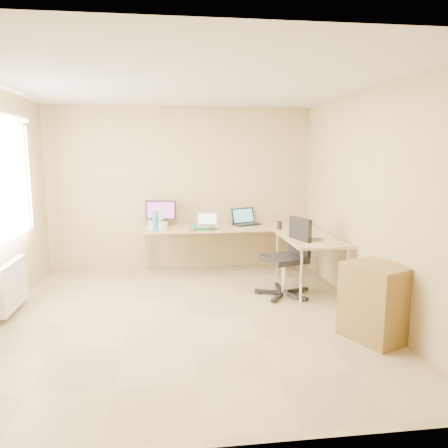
{
  "coord_description": "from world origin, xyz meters",
  "views": [
    {
      "loc": [
        -0.21,
        -4.74,
        1.87
      ],
      "look_at": [
        0.55,
        1.1,
        0.9
      ],
      "focal_mm": 34.69,
      "sensor_mm": 36.0,
      "label": 1
    }
  ],
  "objects": [
    {
      "name": "white_box",
      "position": [
        -0.4,
        2.05,
        0.77
      ],
      "size": [
        0.25,
        0.2,
        0.08
      ],
      "primitive_type": "cube",
      "rotation": [
        0.0,
        0.0,
        -0.16
      ],
      "color": "beige",
      "rests_on": "desk_main"
    },
    {
      "name": "book_stack",
      "position": [
        0.27,
        1.7,
        0.76
      ],
      "size": [
        0.27,
        0.35,
        0.05
      ],
      "primitive_type": "cube",
      "rotation": [
        0.0,
        0.0,
        0.14
      ],
      "color": "#19775A",
      "rests_on": "desk_main"
    },
    {
      "name": "window",
      "position": [
        -2.05,
        0.4,
        1.55
      ],
      "size": [
        0.1,
        1.8,
        1.4
      ],
      "primitive_type": "cube",
      "color": "white",
      "rests_on": "wall_left"
    },
    {
      "name": "wall_back",
      "position": [
        0.0,
        2.25,
        1.3
      ],
      "size": [
        4.5,
        0.0,
        4.5
      ],
      "primitive_type": "plane",
      "rotation": [
        1.57,
        0.0,
        0.0
      ],
      "color": "tan",
      "rests_on": "ground"
    },
    {
      "name": "ceiling",
      "position": [
        0.0,
        0.0,
        2.6
      ],
      "size": [
        4.5,
        4.5,
        0.0
      ],
      "primitive_type": "plane",
      "rotation": [
        3.14,
        0.0,
        0.0
      ],
      "color": "white",
      "rests_on": "ground"
    },
    {
      "name": "cd_stack",
      "position": [
        0.13,
        1.55,
        0.75
      ],
      "size": [
        0.17,
        0.17,
        0.03
      ],
      "primitive_type": "cylinder",
      "rotation": [
        0.0,
        0.0,
        0.29
      ],
      "color": "silver",
      "rests_on": "desk_main"
    },
    {
      "name": "desk_main",
      "position": [
        0.72,
        1.85,
        0.36
      ],
      "size": [
        2.65,
        0.7,
        0.73
      ],
      "primitive_type": "cube",
      "color": "tan",
      "rests_on": "ground"
    },
    {
      "name": "black_cup",
      "position": [
        1.46,
        1.55,
        0.79
      ],
      "size": [
        0.08,
        0.08,
        0.12
      ],
      "primitive_type": "cylinder",
      "rotation": [
        0.0,
        0.0,
        -0.17
      ],
      "color": "black",
      "rests_on": "desk_main"
    },
    {
      "name": "mug",
      "position": [
        -0.27,
        1.82,
        0.78
      ],
      "size": [
        0.11,
        0.11,
        0.1
      ],
      "primitive_type": "imported",
      "rotation": [
        0.0,
        0.0,
        -0.07
      ],
      "color": "white",
      "rests_on": "desk_main"
    },
    {
      "name": "desk_return",
      "position": [
        1.7,
        0.85,
        0.36
      ],
      "size": [
        0.7,
        1.3,
        0.73
      ],
      "primitive_type": "cube",
      "color": "tan",
      "rests_on": "ground"
    },
    {
      "name": "laptop_return",
      "position": [
        1.7,
        0.66,
        0.83
      ],
      "size": [
        0.35,
        0.29,
        0.21
      ],
      "primitive_type": "cube",
      "rotation": [
        0.0,
        0.0,
        1.42
      ],
      "color": "#BEBEBE",
      "rests_on": "desk_return"
    },
    {
      "name": "papers",
      "position": [
        -0.4,
        1.89,
        0.73
      ],
      "size": [
        0.25,
        0.31,
        0.01
      ],
      "primitive_type": "cube",
      "rotation": [
        0.0,
        0.0,
        -0.2
      ],
      "color": "white",
      "rests_on": "desk_main"
    },
    {
      "name": "wall_right",
      "position": [
        2.1,
        0.0,
        1.3
      ],
      "size": [
        0.0,
        4.5,
        4.5
      ],
      "primitive_type": "plane",
      "rotation": [
        1.57,
        0.0,
        -1.57
      ],
      "color": "tan",
      "rests_on": "ground"
    },
    {
      "name": "monitor",
      "position": [
        -0.33,
        2.05,
        0.94
      ],
      "size": [
        0.5,
        0.23,
        0.41
      ],
      "primitive_type": "cube",
      "rotation": [
        0.0,
        0.0,
        -0.17
      ],
      "color": "black",
      "rests_on": "desk_main"
    },
    {
      "name": "wall_front",
      "position": [
        0.0,
        -2.25,
        1.3
      ],
      "size": [
        4.5,
        0.0,
        4.5
      ],
      "primitive_type": "plane",
      "rotation": [
        -1.57,
        0.0,
        0.0
      ],
      "color": "tan",
      "rests_on": "ground"
    },
    {
      "name": "laptop_black",
      "position": [
        1.03,
        2.01,
        0.86
      ],
      "size": [
        0.51,
        0.45,
        0.26
      ],
      "primitive_type": "cube",
      "rotation": [
        0.0,
        0.0,
        0.42
      ],
      "color": "black",
      "rests_on": "desk_main"
    },
    {
      "name": "water_bottle",
      "position": [
        -0.4,
        1.59,
        0.88
      ],
      "size": [
        0.09,
        0.09,
        0.3
      ],
      "primitive_type": "cylinder",
      "rotation": [
        0.0,
        0.0,
        0.05
      ],
      "color": "#3673B5",
      "rests_on": "desk_main"
    },
    {
      "name": "office_chair",
      "position": [
        1.28,
        0.62,
        0.5
      ],
      "size": [
        0.79,
        0.79,
        1.04
      ],
      "primitive_type": "cube",
      "rotation": [
        0.0,
        0.0,
        0.32
      ],
      "color": "black",
      "rests_on": "ground"
    },
    {
      "name": "mouse",
      "position": [
        0.95,
        1.55,
        0.75
      ],
      "size": [
        0.12,
        0.1,
        0.04
      ],
      "primitive_type": "ellipsoid",
      "rotation": [
        0.0,
        0.0,
        -0.41
      ],
      "color": "beige",
      "rests_on": "desk_main"
    },
    {
      "name": "floor",
      "position": [
        0.0,
        0.0,
        0.0
      ],
      "size": [
        4.5,
        4.5,
        0.0
      ],
      "primitive_type": "plane",
      "color": "tan",
      "rests_on": "ground"
    },
    {
      "name": "cabinet",
      "position": [
        1.85,
        -0.8,
        0.36
      ],
      "size": [
        0.68,
        0.74,
        0.82
      ],
      "primitive_type": "cube",
      "rotation": [
        0.0,
        0.0,
        0.42
      ],
      "color": "#A9784B",
      "rests_on": "ground"
    },
    {
      "name": "desk_fan",
      "position": [
        -0.37,
        2.05,
        0.87
      ],
      "size": [
        0.29,
        0.29,
        0.28
      ],
      "primitive_type": "cylinder",
      "rotation": [
        0.0,
        0.0,
        0.36
      ],
      "color": "white",
      "rests_on": "desk_main"
    },
    {
      "name": "laptop_center",
      "position": [
        0.37,
        1.62,
        0.88
      ],
      "size": [
        0.33,
        0.27,
        0.2
      ],
      "primitive_type": "cube",
      "rotation": [
        0.0,
        0.0,
        -0.12
      ],
      "color": "silver",
      "rests_on": "desk_main"
    },
    {
      "name": "keyboard",
      "position": [
        0.43,
        1.8,
        0.74
      ],
      "size": [
        0.4,
        0.12,
        0.02
      ],
      "primitive_type": "cube",
      "rotation": [
        0.0,
        0.0,
        -0.01
      ],
      "color": "beige",
      "rests_on": "desk_main"
    },
    {
      "name": "radiator",
      "position": [
        -2.03,
        0.4,
        0.35
      ],
      "size": [
        0.09,
        0.8,
        0.55
      ],
      "primitive_type": "cube",
      "color": "white",
      "rests_on": "ground"
    }
  ]
}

